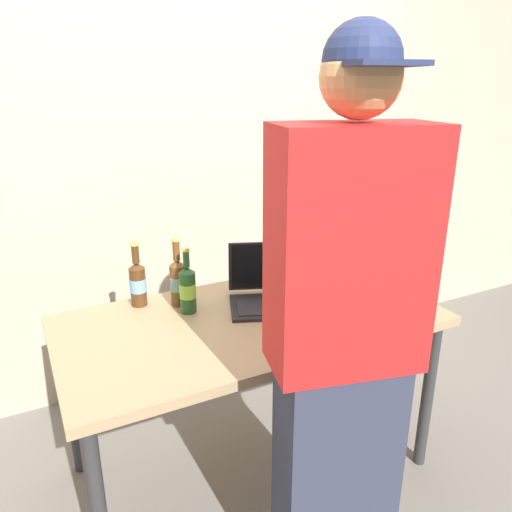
{
  "coord_description": "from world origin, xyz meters",
  "views": [
    {
      "loc": [
        -0.77,
        -1.56,
        1.61
      ],
      "look_at": [
        0.02,
        0.0,
        0.99
      ],
      "focal_mm": 34.09,
      "sensor_mm": 36.0,
      "label": 1
    }
  ],
  "objects_px": {
    "beer_bottle_dark": "(188,288)",
    "person_figure": "(344,351)",
    "beer_bottle_amber": "(178,280)",
    "laptop": "(270,290)",
    "beer_bottle_green": "(138,282)"
  },
  "relations": [
    {
      "from": "beer_bottle_green",
      "to": "person_figure",
      "type": "xyz_separation_m",
      "value": [
        0.37,
        -0.9,
        0.05
      ]
    },
    {
      "from": "laptop",
      "to": "beer_bottle_amber",
      "type": "relative_size",
      "value": 1.46
    },
    {
      "from": "laptop",
      "to": "beer_bottle_dark",
      "type": "distance_m",
      "value": 0.35
    },
    {
      "from": "laptop",
      "to": "person_figure",
      "type": "bearing_deg",
      "value": -100.72
    },
    {
      "from": "beer_bottle_dark",
      "to": "beer_bottle_green",
      "type": "bearing_deg",
      "value": 136.05
    },
    {
      "from": "beer_bottle_green",
      "to": "beer_bottle_dark",
      "type": "distance_m",
      "value": 0.22
    },
    {
      "from": "beer_bottle_green",
      "to": "person_figure",
      "type": "bearing_deg",
      "value": -67.52
    },
    {
      "from": "person_figure",
      "to": "beer_bottle_amber",
      "type": "bearing_deg",
      "value": 105.01
    },
    {
      "from": "beer_bottle_dark",
      "to": "person_figure",
      "type": "bearing_deg",
      "value": -74.19
    },
    {
      "from": "beer_bottle_dark",
      "to": "person_figure",
      "type": "distance_m",
      "value": 0.77
    },
    {
      "from": "beer_bottle_dark",
      "to": "person_figure",
      "type": "height_order",
      "value": "person_figure"
    },
    {
      "from": "beer_bottle_amber",
      "to": "laptop",
      "type": "bearing_deg",
      "value": -23.72
    },
    {
      "from": "laptop",
      "to": "beer_bottle_amber",
      "type": "bearing_deg",
      "value": 156.28
    },
    {
      "from": "laptop",
      "to": "person_figure",
      "type": "height_order",
      "value": "person_figure"
    },
    {
      "from": "laptop",
      "to": "beer_bottle_dark",
      "type": "relative_size",
      "value": 1.56
    }
  ]
}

